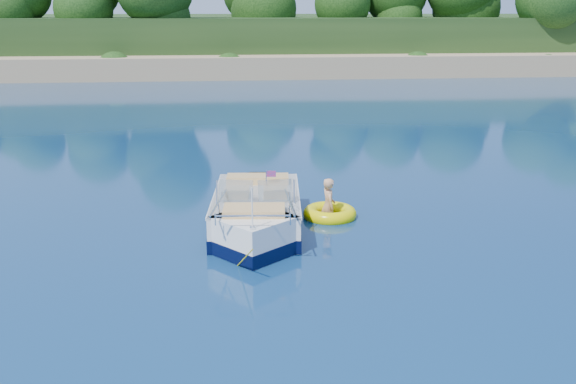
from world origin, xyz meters
name	(u,v)px	position (x,y,z in m)	size (l,w,h in m)	color
ground	(228,305)	(0.00, 0.00, 0.00)	(160.00, 160.00, 0.00)	#0B244F
shoreline	(218,44)	(0.00, 63.77, 0.98)	(170.00, 59.00, 6.00)	tan
motorboat	(256,217)	(0.67, 3.49, 0.33)	(2.15, 5.16, 1.72)	white
tow_tube	(330,214)	(2.40, 4.31, 0.08)	(1.59, 1.59, 0.32)	#F3E603
boy	(328,217)	(2.36, 4.31, 0.00)	(0.50, 0.33, 1.36)	tan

